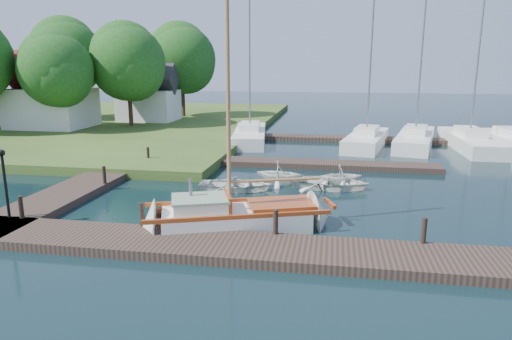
% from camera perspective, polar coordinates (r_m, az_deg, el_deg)
% --- Properties ---
extents(ground, '(160.00, 160.00, 0.00)m').
position_cam_1_polar(ground, '(19.71, 0.00, -3.40)').
color(ground, black).
rests_on(ground, ground).
extents(near_dock, '(18.00, 2.20, 0.30)m').
position_cam_1_polar(near_dock, '(14.11, -4.22, -9.57)').
color(near_dock, '#2E221A').
rests_on(near_dock, ground).
extents(left_dock, '(2.20, 18.00, 0.30)m').
position_cam_1_polar(left_dock, '(24.10, -18.23, -0.66)').
color(left_dock, '#2E221A').
rests_on(left_dock, ground).
extents(far_dock, '(14.00, 1.60, 0.30)m').
position_cam_1_polar(far_dock, '(25.73, 6.88, 0.74)').
color(far_dock, '#2E221A').
rests_on(far_dock, ground).
extents(pontoon, '(30.00, 1.60, 0.30)m').
position_cam_1_polar(pontoon, '(35.70, 20.68, 3.41)').
color(pontoon, '#2E221A').
rests_on(pontoon, ground).
extents(shore, '(50.00, 40.00, 0.50)m').
position_cam_1_polar(shore, '(51.52, -27.69, 5.57)').
color(shore, '#344E1E').
rests_on(shore, ground).
extents(mooring_post_0, '(0.16, 0.16, 0.80)m').
position_cam_1_polar(mooring_post_0, '(18.01, -27.32, -4.15)').
color(mooring_post_0, black).
rests_on(mooring_post_0, near_dock).
extents(mooring_post_1, '(0.16, 0.16, 0.80)m').
position_cam_1_polar(mooring_post_1, '(15.75, -14.06, -5.38)').
color(mooring_post_1, black).
rests_on(mooring_post_1, near_dock).
extents(mooring_post_2, '(0.16, 0.16, 0.80)m').
position_cam_1_polar(mooring_post_2, '(14.57, 2.47, -6.49)').
color(mooring_post_2, black).
rests_on(mooring_post_2, near_dock).
extents(mooring_post_3, '(0.16, 0.16, 0.80)m').
position_cam_1_polar(mooring_post_3, '(14.73, 20.24, -7.10)').
color(mooring_post_3, black).
rests_on(mooring_post_3, near_dock).
extents(mooring_post_4, '(0.16, 0.16, 0.80)m').
position_cam_1_polar(mooring_post_4, '(21.80, -18.44, -0.58)').
color(mooring_post_4, black).
rests_on(mooring_post_4, left_dock).
extents(mooring_post_5, '(0.16, 0.16, 0.80)m').
position_cam_1_polar(mooring_post_5, '(26.20, -13.34, 1.93)').
color(mooring_post_5, black).
rests_on(mooring_post_5, left_dock).
extents(lamp_post, '(0.24, 0.24, 2.44)m').
position_cam_1_polar(lamp_post, '(18.04, -28.97, -0.46)').
color(lamp_post, black).
rests_on(lamp_post, near_dock).
extents(sailboat, '(7.39, 4.27, 9.83)m').
position_cam_1_polar(sailboat, '(15.93, -1.98, -6.12)').
color(sailboat, white).
rests_on(sailboat, ground).
extents(dinghy, '(4.56, 3.93, 0.79)m').
position_cam_1_polar(dinghy, '(16.29, -6.71, -5.57)').
color(dinghy, maroon).
rests_on(dinghy, ground).
extents(tender_a, '(3.50, 2.64, 0.69)m').
position_cam_1_polar(tender_a, '(20.71, -2.59, -1.62)').
color(tender_a, white).
rests_on(tender_a, ground).
extents(tender_b, '(2.57, 2.30, 1.21)m').
position_cam_1_polar(tender_b, '(21.80, 2.98, -0.17)').
color(tender_b, white).
rests_on(tender_b, ground).
extents(tender_c, '(3.78, 2.90, 0.73)m').
position_cam_1_polar(tender_c, '(21.31, 9.28, -1.31)').
color(tender_c, white).
rests_on(tender_c, ground).
extents(tender_d, '(2.40, 2.19, 1.08)m').
position_cam_1_polar(tender_d, '(21.96, 10.70, -0.47)').
color(tender_d, white).
rests_on(tender_d, ground).
extents(marina_boat_0, '(3.43, 9.02, 11.73)m').
position_cam_1_polar(marina_boat_0, '(33.97, -0.77, 4.52)').
color(marina_boat_0, white).
rests_on(marina_boat_0, ground).
extents(marina_boat_2, '(3.75, 8.16, 11.06)m').
position_cam_1_polar(marina_boat_2, '(32.73, 13.63, 3.84)').
color(marina_boat_2, white).
rests_on(marina_boat_2, ground).
extents(marina_boat_3, '(4.17, 9.29, 11.96)m').
position_cam_1_polar(marina_boat_3, '(33.97, 19.27, 3.80)').
color(marina_boat_3, white).
rests_on(marina_boat_3, ground).
extents(marina_boat_4, '(2.32, 9.23, 11.68)m').
position_cam_1_polar(marina_boat_4, '(34.39, 25.13, 3.40)').
color(marina_boat_4, white).
rests_on(marina_boat_4, ground).
extents(marina_boat_5, '(3.23, 8.20, 11.47)m').
position_cam_1_polar(marina_boat_5, '(35.57, 29.28, 3.25)').
color(marina_boat_5, white).
rests_on(marina_boat_5, ground).
extents(house_a, '(6.30, 5.00, 6.29)m').
position_cam_1_polar(house_a, '(41.78, -24.24, 8.27)').
color(house_a, white).
rests_on(house_a, shore).
extents(house_c, '(5.25, 4.00, 5.28)m').
position_cam_1_polar(house_c, '(44.23, -13.27, 8.76)').
color(house_c, white).
rests_on(house_c, shore).
extents(tree_2, '(5.83, 5.75, 7.82)m').
position_cam_1_polar(tree_2, '(38.97, -23.67, 11.45)').
color(tree_2, '#332114').
rests_on(tree_2, shore).
extents(tree_3, '(6.41, 6.38, 8.74)m').
position_cam_1_polar(tree_3, '(40.53, -15.73, 12.85)').
color(tree_3, '#332114').
rests_on(tree_3, shore).
extents(tree_4, '(7.01, 7.01, 9.66)m').
position_cam_1_polar(tree_4, '(47.88, -22.57, 12.97)').
color(tree_4, '#332114').
rests_on(tree_4, shore).
extents(tree_7, '(6.83, 6.83, 9.38)m').
position_cam_1_polar(tree_7, '(47.21, -9.24, 13.58)').
color(tree_7, '#332114').
rests_on(tree_7, shore).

